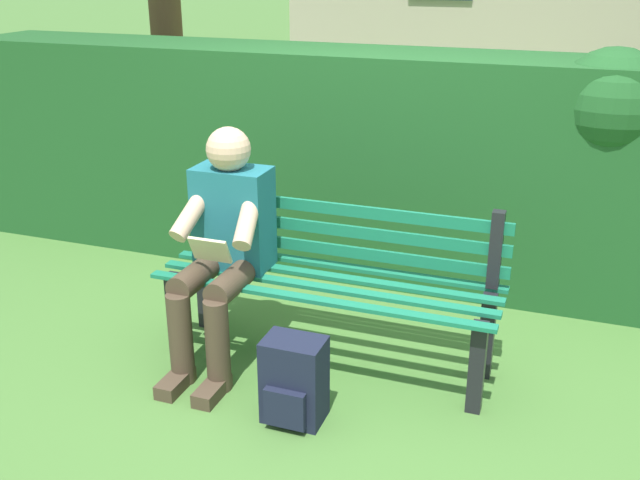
{
  "coord_description": "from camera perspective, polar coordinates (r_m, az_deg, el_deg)",
  "views": [
    {
      "loc": [
        -1.09,
        3.1,
        1.98
      ],
      "look_at": [
        0.0,
        0.1,
        0.72
      ],
      "focal_mm": 40.97,
      "sensor_mm": 36.0,
      "label": 1
    }
  ],
  "objects": [
    {
      "name": "park_bench",
      "position": [
        3.68,
        0.9,
        -3.01
      ],
      "size": [
        1.72,
        0.48,
        0.86
      ],
      "color": "black",
      "rests_on": "ground"
    },
    {
      "name": "backpack",
      "position": [
        3.33,
        -2.04,
        -10.94
      ],
      "size": [
        0.27,
        0.26,
        0.4
      ],
      "color": "#191E33",
      "rests_on": "ground"
    },
    {
      "name": "ground",
      "position": [
        3.84,
        0.52,
        -9.58
      ],
      "size": [
        60.0,
        60.0,
        0.0
      ],
      "primitive_type": "plane",
      "color": "#477533"
    },
    {
      "name": "hedge_backdrop",
      "position": [
        4.79,
        1.86,
        6.54
      ],
      "size": [
        5.34,
        0.75,
        1.52
      ],
      "color": "#1E5123",
      "rests_on": "ground"
    },
    {
      "name": "person_seated",
      "position": [
        3.65,
        -7.57,
        -0.18
      ],
      "size": [
        0.44,
        0.73,
        1.2
      ],
      "color": "#1E6672",
      "rests_on": "ground"
    }
  ]
}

